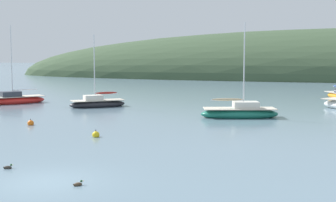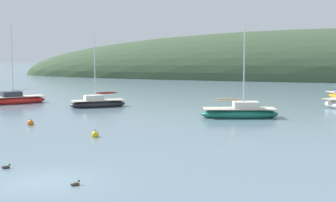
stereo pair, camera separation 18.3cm
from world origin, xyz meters
name	(u,v)px [view 1 (the left image)]	position (x,y,z in m)	size (l,w,h in m)	color
ground_plane	(45,182)	(0.00, 0.00, 0.00)	(400.00, 400.00, 0.00)	slate
sailboat_teal_outer	(97,103)	(-7.92, 24.82, 0.34)	(5.24, 4.49, 6.82)	#232328
sailboat_black_sloop	(15,100)	(-16.96, 25.73, 0.36)	(5.38, 5.58, 7.84)	red
sailboat_grey_yawl	(240,113)	(5.59, 20.58, 0.38)	(6.32, 3.51, 7.49)	#196B56
mooring_buoy_inner	(96,135)	(-1.90, 9.81, 0.12)	(0.44, 0.44, 0.54)	yellow
mooring_buoy_channel	(31,123)	(-8.10, 13.15, 0.12)	(0.44, 0.44, 0.54)	orange
duck_straggler	(78,184)	(1.50, -0.23, 0.05)	(0.36, 0.37, 0.24)	#473828
duck_lone_right	(8,167)	(-2.57, 1.53, 0.05)	(0.40, 0.32, 0.24)	#2D2823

